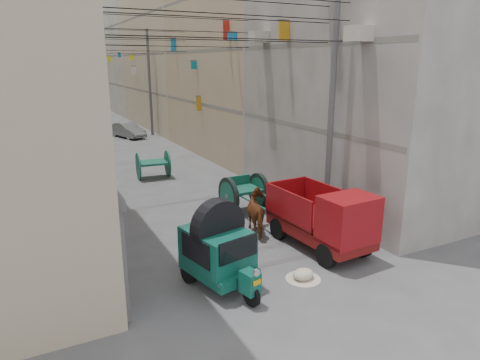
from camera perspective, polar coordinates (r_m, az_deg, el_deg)
ground at (r=9.42m, az=16.70°, el=-21.71°), size 140.00×140.00×0.00m
building_row_right at (r=41.61m, az=-8.41°, el=16.51°), size 8.00×62.00×14.00m
end_cap_building at (r=71.45m, az=-23.40°, el=14.99°), size 22.00×10.00×13.00m
shutters_left at (r=16.21m, az=-20.51°, el=-0.18°), size 0.18×14.40×2.88m
signboards at (r=27.53m, az=-15.67°, el=10.40°), size 8.22×40.52×5.67m
ac_units at (r=15.91m, az=8.93°, el=21.94°), size 0.70×6.55×3.35m
utility_poles at (r=22.95m, az=-13.33°, el=11.09°), size 7.40×22.20×8.00m
overhead_cables at (r=20.42m, az=-11.96°, el=18.45°), size 7.40×22.52×1.12m
auto_rickshaw at (r=10.99m, az=-2.89°, el=-9.03°), size 1.79×2.60×1.77m
tonga_cart at (r=16.37m, az=0.56°, el=-1.75°), size 1.57×3.22×1.44m
mini_truck at (r=13.12m, az=11.67°, el=-5.57°), size 1.77×3.63×2.00m
second_cart at (r=21.60m, az=-11.52°, el=2.10°), size 1.63×1.47×1.34m
feed_sack at (r=11.75m, az=8.43°, el=-12.33°), size 0.59×0.47×0.29m
horse at (r=14.37m, az=2.59°, el=-4.39°), size 1.16×1.83×1.43m
distant_car_white at (r=26.75m, az=-18.44°, el=3.97°), size 2.39×3.93×1.25m
distant_car_grey at (r=33.95m, az=-14.76°, el=6.46°), size 2.26×3.68×1.15m
distant_car_green at (r=38.53m, az=-20.68°, el=6.99°), size 1.76×3.96×1.13m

